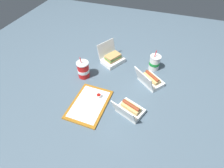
# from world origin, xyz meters

# --- Properties ---
(ground_plane) EXTENTS (3.20, 3.20, 0.00)m
(ground_plane) POSITION_xyz_m (0.00, 0.00, 0.00)
(ground_plane) COLOR #4C6070
(food_tray) EXTENTS (0.38, 0.27, 0.01)m
(food_tray) POSITION_xyz_m (0.27, -0.08, 0.01)
(food_tray) COLOR #A56619
(food_tray) RESTS_ON ground_plane
(ketchup_cup) EXTENTS (0.04, 0.04, 0.02)m
(ketchup_cup) POSITION_xyz_m (0.18, -0.04, 0.03)
(ketchup_cup) COLOR white
(ketchup_cup) RESTS_ON food_tray
(napkin_stack) EXTENTS (0.10, 0.10, 0.00)m
(napkin_stack) POSITION_xyz_m (0.21, -0.14, 0.02)
(napkin_stack) COLOR white
(napkin_stack) RESTS_ON food_tray
(plastic_fork) EXTENTS (0.10, 0.07, 0.00)m
(plastic_fork) POSITION_xyz_m (0.19, -0.04, 0.02)
(plastic_fork) COLOR white
(plastic_fork) RESTS_ON food_tray
(clamshell_hotdog_corner) EXTENTS (0.24, 0.24, 0.17)m
(clamshell_hotdog_corner) POSITION_xyz_m (0.24, 0.23, 0.04)
(clamshell_hotdog_corner) COLOR white
(clamshell_hotdog_corner) RESTS_ON ground_plane
(clamshell_sandwich_back) EXTENTS (0.27, 0.26, 0.18)m
(clamshell_sandwich_back) POSITION_xyz_m (-0.29, -0.09, 0.04)
(clamshell_sandwich_back) COLOR white
(clamshell_sandwich_back) RESTS_ON ground_plane
(clamshell_hotdog_left) EXTENTS (0.27, 0.27, 0.17)m
(clamshell_hotdog_left) POSITION_xyz_m (-0.11, 0.31, 0.04)
(clamshell_hotdog_left) COLOR white
(clamshell_hotdog_left) RESTS_ON ground_plane
(soda_cup_right) EXTENTS (0.11, 0.11, 0.21)m
(soda_cup_right) POSITION_xyz_m (-0.01, -0.26, 0.08)
(soda_cup_right) COLOR red
(soda_cup_right) RESTS_ON ground_plane
(soda_cup_left) EXTENTS (0.10, 0.10, 0.20)m
(soda_cup_left) POSITION_xyz_m (-0.32, 0.31, 0.07)
(soda_cup_left) COLOR white
(soda_cup_left) RESTS_ON ground_plane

